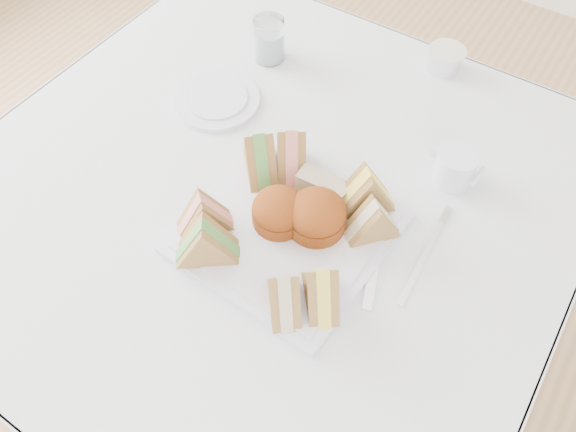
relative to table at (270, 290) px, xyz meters
The scene contains 21 objects.
floor 0.37m from the table, ahead, with size 4.00×4.00×0.00m, color #9E7751.
table is the anchor object (origin of this frame).
tablecloth 0.37m from the table, ahead, with size 1.02×1.02×0.01m, color white.
serving_plate 0.40m from the table, 33.97° to the right, with size 0.30×0.30×0.01m, color silver.
sandwich_fl_a 0.45m from the table, 100.72° to the right, with size 0.09×0.04×0.08m, color olive, non-canonical shape.
sandwich_fl_b 0.46m from the table, 85.84° to the right, with size 0.10×0.05×0.09m, color olive, non-canonical shape.
sandwich_fr_a 0.49m from the table, 34.94° to the right, with size 0.09×0.04×0.08m, color olive, non-canonical shape.
sandwich_fr_b 0.49m from the table, 47.91° to the right, with size 0.09×0.04×0.08m, color olive, non-canonical shape.
sandwich_bl_a 0.43m from the table, 136.49° to the left, with size 0.10×0.05×0.09m, color olive, non-canonical shape.
sandwich_bl_b 0.44m from the table, 67.79° to the left, with size 0.10×0.05×0.09m, color olive, non-canonical shape.
sandwich_br_a 0.47m from the table, ahead, with size 0.09×0.04×0.08m, color olive, non-canonical shape.
sandwich_br_b 0.47m from the table, 15.78° to the left, with size 0.10×0.05×0.09m, color olive, non-canonical shape.
scone_left 0.43m from the table, 38.36° to the right, with size 0.09×0.09×0.06m, color brown.
scone_right 0.44m from the table, 13.42° to the right, with size 0.09×0.09×0.06m, color brown.
pastry_slice 0.42m from the table, 17.41° to the left, with size 0.09×0.03×0.04m, color #D4C97C.
side_plate 0.44m from the table, 148.02° to the left, with size 0.17×0.17×0.01m, color silver.
water_glass 0.54m from the table, 122.66° to the left, with size 0.06×0.06×0.09m, color white.
tea_strainer 0.62m from the table, 73.90° to the left, with size 0.07×0.07×0.04m, color silver.
knife 0.44m from the table, ahead, with size 0.01×0.19×0.00m, color silver.
fork 0.48m from the table, ahead, with size 0.01×0.17×0.00m, color silver.
creamer_jug 0.52m from the table, 36.24° to the left, with size 0.07×0.07×0.06m, color silver.
Camera 1 is at (0.36, -0.48, 1.50)m, focal length 35.00 mm.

